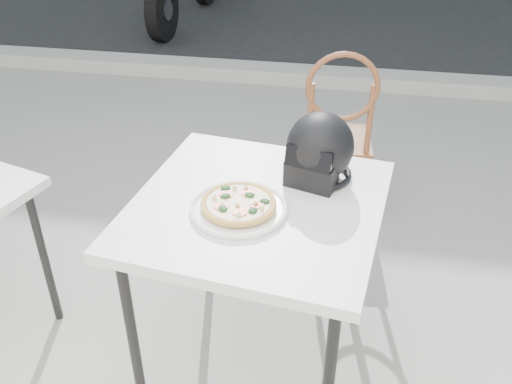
% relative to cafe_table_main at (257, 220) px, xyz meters
% --- Properties ---
extents(ground, '(80.00, 80.00, 0.00)m').
position_rel_cafe_table_main_xyz_m(ground, '(-0.30, 0.09, -0.73)').
color(ground, gray).
rests_on(ground, ground).
extents(curb, '(30.00, 0.25, 0.12)m').
position_rel_cafe_table_main_xyz_m(curb, '(-0.30, 3.09, -0.67)').
color(curb, '#98968F').
rests_on(curb, ground).
extents(cafe_table_main, '(0.94, 0.94, 0.80)m').
position_rel_cafe_table_main_xyz_m(cafe_table_main, '(0.00, 0.00, 0.00)').
color(cafe_table_main, white).
rests_on(cafe_table_main, ground).
extents(plate, '(0.41, 0.41, 0.02)m').
position_rel_cafe_table_main_xyz_m(plate, '(-0.05, -0.06, 0.08)').
color(plate, white).
rests_on(plate, cafe_table_main).
extents(pizza, '(0.31, 0.31, 0.03)m').
position_rel_cafe_table_main_xyz_m(pizza, '(-0.05, -0.06, 0.10)').
color(pizza, gold).
rests_on(pizza, plate).
extents(helmet, '(0.30, 0.31, 0.25)m').
position_rel_cafe_table_main_xyz_m(helmet, '(0.19, 0.20, 0.18)').
color(helmet, black).
rests_on(helmet, cafe_table_main).
extents(cafe_chair_main, '(0.42, 0.42, 0.98)m').
position_rel_cafe_table_main_xyz_m(cafe_chair_main, '(0.23, 1.16, -0.18)').
color(cafe_chair_main, brown).
rests_on(cafe_chair_main, ground).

